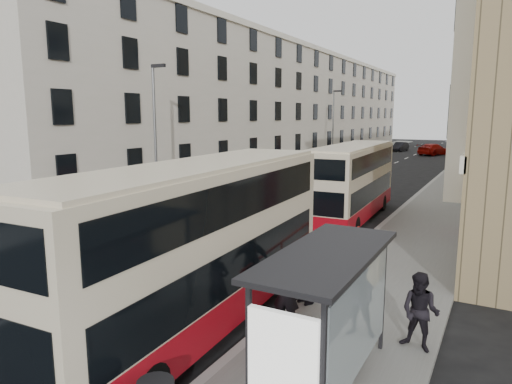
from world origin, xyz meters
The scene contains 20 objects.
ground centered at (0.00, 0.00, 0.00)m, with size 200.00×200.00×0.00m, color black.
pavement_right centered at (8.00, 30.00, 0.07)m, with size 4.00×120.00×0.15m, color slate.
pavement_left centered at (-7.50, 30.00, 0.07)m, with size 3.00×120.00×0.15m, color slate.
kerb_right centered at (6.00, 30.00, 0.07)m, with size 0.25×120.00×0.15m, color gray.
kerb_left centered at (-6.00, 30.00, 0.07)m, with size 0.25×120.00×0.15m, color gray.
road_markings centered at (0.00, 45.00, 0.01)m, with size 10.00×110.00×0.01m, color silver, non-canonical shape.
terrace_left centered at (-13.43, 45.50, 6.52)m, with size 9.18×79.00×13.25m.
bus_shelter centered at (8.34, -0.39, 2.14)m, with size 1.65×4.25×2.70m.
guard_railing centered at (6.25, 5.75, 0.86)m, with size 0.06×6.56×1.01m.
street_lamp_near centered at (-6.35, 12.00, 4.64)m, with size 0.93×0.18×8.00m.
street_lamp_far centered at (-6.35, 42.00, 4.64)m, with size 0.93×0.18×8.00m.
double_decker_front centered at (4.39, 1.14, 2.15)m, with size 2.91×10.68×4.22m.
double_decker_rear centered at (4.17, 14.88, 1.98)m, with size 2.64×9.85×3.89m.
pedestrian_near centered at (6.55, 1.73, 1.06)m, with size 0.67×0.44×1.83m, color black.
pedestrian_mid centered at (9.60, 2.26, 1.05)m, with size 0.87×0.68×1.79m, color black.
pedestrian_far centered at (6.35, 3.39, 1.11)m, with size 1.12×0.47×1.92m, color black.
white_van centered at (-3.55, 39.10, 0.70)m, with size 2.34×5.07×1.41m, color white.
car_silver centered at (-5.04, 53.13, 0.79)m, with size 1.87×4.65×1.59m, color #AAAEB2.
car_dark centered at (-3.13, 63.54, 0.68)m, with size 1.45×4.15×1.37m, color black.
car_red centered at (2.29, 58.33, 0.78)m, with size 2.20×5.40×1.57m, color #A40B06.
Camera 1 is at (10.99, -7.91, 5.38)m, focal length 32.00 mm.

